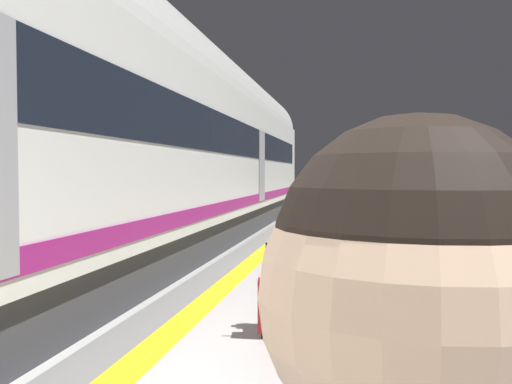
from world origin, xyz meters
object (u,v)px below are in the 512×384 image
Objects in this scene: passenger_near at (310,241)px; duffel_bag_far at (382,226)px; high_speed_train at (112,126)px; suitcase_mid at (336,224)px; suitcase_near at (276,305)px; passenger_far at (371,199)px; passenger_mid at (324,197)px.

passenger_near is 10.13m from duffel_bag_far.
high_speed_train reaches higher than duffel_bag_far.
suitcase_mid reaches higher than duffel_bag_far.
suitcase_near reaches higher than duffel_bag_far.
passenger_far is at bearing 55.68° from suitcase_mid.
duffel_bag_far is at bearing 36.28° from passenger_mid.
suitcase_mid is at bearing 88.06° from suitcase_near.
suitcase_mid is at bearing -124.32° from passenger_far.
suitcase_near is (3.28, -3.08, -2.18)m from high_speed_train.
suitcase_mid is at bearing 90.11° from passenger_near.
suitcase_near is 10.58m from passenger_far.
suitcase_mid is 1.81m from duffel_bag_far.
duffel_bag_far is (1.60, 1.18, -0.89)m from passenger_mid.
duffel_bag_far is at bearing -25.51° from passenger_far.
passenger_near is 8.78m from suitcase_mid.
passenger_mid is at bearing 165.07° from suitcase_mid.
suitcase_mid is at bearing -135.58° from duffel_bag_far.
high_speed_train is 5.00m from suitcase_near.
high_speed_train is 34.61× the size of suitcase_mid.
passenger_far reaches higher than duffel_bag_far.
high_speed_train reaches higher than passenger_near.
suitcase_mid is 0.61× the size of passenger_far.
duffel_bag_far is at bearing 44.42° from suitcase_mid.
suitcase_near reaches higher than suitcase_mid.
high_speed_train reaches higher than passenger_mid.
suitcase_near is 10.46m from duffel_bag_far.
passenger_mid is 4.01× the size of duffel_bag_far.
duffel_bag_far is (1.27, 10.02, -0.82)m from passenger_near.
high_speed_train is 20.79× the size of passenger_near.
passenger_mid is (-0.01, 9.16, 0.72)m from suitcase_near.
high_speed_train is 7.05m from passenger_mid.
suitcase_near is 0.56× the size of passenger_mid.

